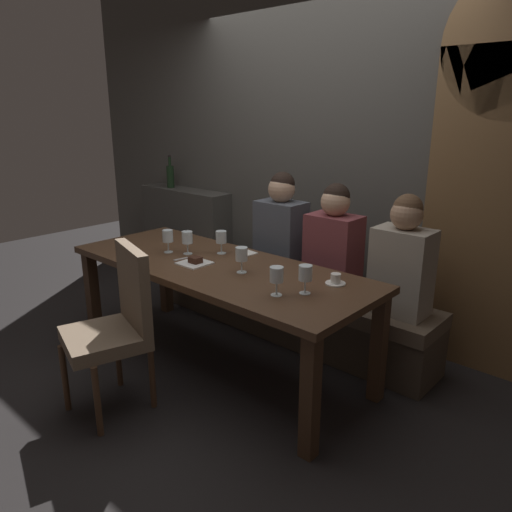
{
  "coord_description": "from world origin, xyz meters",
  "views": [
    {
      "loc": [
        2.24,
        -2.1,
        1.72
      ],
      "look_at": [
        0.29,
        0.07,
        0.84
      ],
      "focal_mm": 34.0,
      "sensor_mm": 36.0,
      "label": 1
    }
  ],
  "objects_px": {
    "wine_bottle_dark_red": "(170,176)",
    "wine_glass_near_left": "(242,255)",
    "wine_glass_center_back": "(168,237)",
    "espresso_cup": "(336,280)",
    "fork_on_table": "(185,258)",
    "wine_glass_far_right": "(305,274)",
    "wine_glass_end_right": "(277,276)",
    "wine_glass_far_left": "(187,239)",
    "banquette_bench": "(282,305)",
    "dining_table": "(217,276)",
    "dessert_plate": "(195,262)",
    "diner_bearded": "(333,244)",
    "diner_redhead": "(281,230)",
    "chair_near_side": "(117,320)",
    "wine_glass_center_front": "(221,238)",
    "diner_far_end": "(403,259)"
  },
  "relations": [
    {
      "from": "wine_glass_far_left",
      "to": "diner_bearded",
      "type": "bearing_deg",
      "value": 39.48
    },
    {
      "from": "diner_redhead",
      "to": "espresso_cup",
      "type": "xyz_separation_m",
      "value": [
        0.8,
        -0.47,
        -0.08
      ]
    },
    {
      "from": "dining_table",
      "to": "dessert_plate",
      "type": "height_order",
      "value": "dessert_plate"
    },
    {
      "from": "wine_glass_far_right",
      "to": "diner_bearded",
      "type": "bearing_deg",
      "value": 111.74
    },
    {
      "from": "diner_bearded",
      "to": "wine_glass_center_front",
      "type": "relative_size",
      "value": 4.87
    },
    {
      "from": "diner_redhead",
      "to": "wine_bottle_dark_red",
      "type": "height_order",
      "value": "diner_redhead"
    },
    {
      "from": "diner_bearded",
      "to": "diner_redhead",
      "type": "bearing_deg",
      "value": -179.78
    },
    {
      "from": "wine_glass_near_left",
      "to": "fork_on_table",
      "type": "relative_size",
      "value": 0.96
    },
    {
      "from": "wine_glass_far_left",
      "to": "wine_glass_far_right",
      "type": "relative_size",
      "value": 1.0
    },
    {
      "from": "chair_near_side",
      "to": "wine_glass_center_back",
      "type": "relative_size",
      "value": 5.98
    },
    {
      "from": "espresso_cup",
      "to": "wine_glass_far_left",
      "type": "bearing_deg",
      "value": -170.97
    },
    {
      "from": "wine_glass_far_left",
      "to": "dining_table",
      "type": "bearing_deg",
      "value": -4.42
    },
    {
      "from": "diner_bearded",
      "to": "wine_glass_near_left",
      "type": "distance_m",
      "value": 0.73
    },
    {
      "from": "banquette_bench",
      "to": "wine_bottle_dark_red",
      "type": "distance_m",
      "value": 1.96
    },
    {
      "from": "wine_bottle_dark_red",
      "to": "banquette_bench",
      "type": "bearing_deg",
      "value": -10.25
    },
    {
      "from": "chair_near_side",
      "to": "espresso_cup",
      "type": "xyz_separation_m",
      "value": [
        0.87,
        0.93,
        0.21
      ]
    },
    {
      "from": "wine_glass_end_right",
      "to": "espresso_cup",
      "type": "bearing_deg",
      "value": 68.92
    },
    {
      "from": "diner_redhead",
      "to": "diner_bearded",
      "type": "xyz_separation_m",
      "value": [
        0.47,
        0.0,
        -0.02
      ]
    },
    {
      "from": "wine_glass_end_right",
      "to": "fork_on_table",
      "type": "relative_size",
      "value": 0.96
    },
    {
      "from": "banquette_bench",
      "to": "espresso_cup",
      "type": "distance_m",
      "value": 1.08
    },
    {
      "from": "diner_far_end",
      "to": "dessert_plate",
      "type": "distance_m",
      "value": 1.34
    },
    {
      "from": "wine_glass_end_right",
      "to": "banquette_bench",
      "type": "bearing_deg",
      "value": 126.98
    },
    {
      "from": "dining_table",
      "to": "espresso_cup",
      "type": "xyz_separation_m",
      "value": [
        0.8,
        0.2,
        0.11
      ]
    },
    {
      "from": "banquette_bench",
      "to": "wine_glass_end_right",
      "type": "xyz_separation_m",
      "value": [
        0.65,
        -0.87,
        0.62
      ]
    },
    {
      "from": "chair_near_side",
      "to": "wine_glass_center_back",
      "type": "height_order",
      "value": "chair_near_side"
    },
    {
      "from": "chair_near_side",
      "to": "wine_bottle_dark_red",
      "type": "height_order",
      "value": "wine_bottle_dark_red"
    },
    {
      "from": "wine_bottle_dark_red",
      "to": "wine_glass_near_left",
      "type": "distance_m",
      "value": 2.25
    },
    {
      "from": "dining_table",
      "to": "wine_glass_center_front",
      "type": "xyz_separation_m",
      "value": [
        -0.15,
        0.19,
        0.2
      ]
    },
    {
      "from": "wine_bottle_dark_red",
      "to": "wine_glass_end_right",
      "type": "relative_size",
      "value": 1.99
    },
    {
      "from": "espresso_cup",
      "to": "dessert_plate",
      "type": "relative_size",
      "value": 0.63
    },
    {
      "from": "diner_far_end",
      "to": "wine_glass_far_right",
      "type": "relative_size",
      "value": 4.75
    },
    {
      "from": "chair_near_side",
      "to": "diner_bearded",
      "type": "distance_m",
      "value": 1.53
    },
    {
      "from": "dining_table",
      "to": "wine_glass_far_left",
      "type": "relative_size",
      "value": 13.41
    },
    {
      "from": "banquette_bench",
      "to": "diner_bearded",
      "type": "bearing_deg",
      "value": -3.05
    },
    {
      "from": "espresso_cup",
      "to": "diner_far_end",
      "type": "bearing_deg",
      "value": 70.57
    },
    {
      "from": "banquette_bench",
      "to": "diner_redhead",
      "type": "bearing_deg",
      "value": -94.21
    },
    {
      "from": "wine_glass_center_back",
      "to": "espresso_cup",
      "type": "xyz_separation_m",
      "value": [
        1.25,
        0.24,
        -0.09
      ]
    },
    {
      "from": "diner_redhead",
      "to": "wine_glass_near_left",
      "type": "bearing_deg",
      "value": -70.36
    },
    {
      "from": "diner_bearded",
      "to": "dessert_plate",
      "type": "xyz_separation_m",
      "value": [
        -0.58,
        -0.77,
        -0.07
      ]
    },
    {
      "from": "wine_glass_center_back",
      "to": "fork_on_table",
      "type": "xyz_separation_m",
      "value": [
        0.2,
        -0.02,
        -0.11
      ]
    },
    {
      "from": "wine_glass_near_left",
      "to": "wine_glass_far_right",
      "type": "bearing_deg",
      "value": -2.94
    },
    {
      "from": "wine_bottle_dark_red",
      "to": "wine_glass_end_right",
      "type": "xyz_separation_m",
      "value": [
        2.39,
        -1.18,
        -0.22
      ]
    },
    {
      "from": "wine_glass_far_left",
      "to": "wine_glass_center_front",
      "type": "height_order",
      "value": "same"
    },
    {
      "from": "banquette_bench",
      "to": "wine_glass_far_left",
      "type": "relative_size",
      "value": 15.24
    },
    {
      "from": "banquette_bench",
      "to": "wine_glass_center_back",
      "type": "relative_size",
      "value": 15.24
    },
    {
      "from": "diner_bearded",
      "to": "fork_on_table",
      "type": "bearing_deg",
      "value": -134.33
    },
    {
      "from": "wine_bottle_dark_red",
      "to": "fork_on_table",
      "type": "xyz_separation_m",
      "value": [
        1.49,
        -1.08,
        -0.33
      ]
    },
    {
      "from": "banquette_bench",
      "to": "diner_far_end",
      "type": "distance_m",
      "value": 1.14
    },
    {
      "from": "espresso_cup",
      "to": "wine_glass_far_right",
      "type": "bearing_deg",
      "value": -99.95
    },
    {
      "from": "fork_on_table",
      "to": "wine_glass_far_right",
      "type": "bearing_deg",
      "value": 11.14
    }
  ]
}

